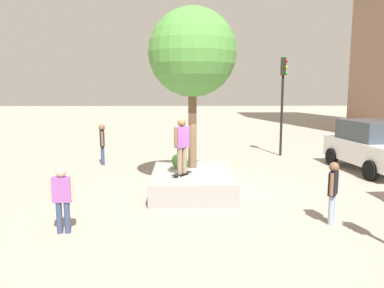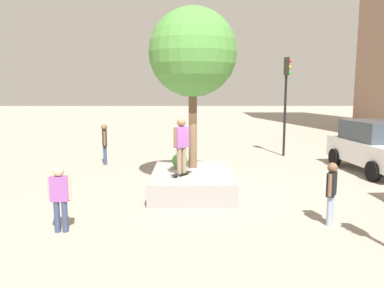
% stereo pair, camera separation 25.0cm
% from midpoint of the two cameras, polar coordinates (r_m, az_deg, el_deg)
% --- Properties ---
extents(ground_plane, '(120.00, 120.00, 0.00)m').
position_cam_midpoint_polar(ground_plane, '(12.47, 0.94, -7.10)').
color(ground_plane, '#9E9384').
extents(planter_ledge, '(3.74, 2.56, 0.65)m').
position_cam_midpoint_polar(planter_ledge, '(12.44, -0.58, -5.59)').
color(planter_ledge, gray).
rests_on(planter_ledge, ground).
extents(plaza_tree, '(2.91, 2.91, 5.29)m').
position_cam_midpoint_polar(plaza_tree, '(12.74, -0.52, 13.50)').
color(plaza_tree, brown).
rests_on(plaza_tree, planter_ledge).
extents(boxwood_shrub, '(0.53, 0.53, 0.53)m').
position_cam_midpoint_polar(boxwood_shrub, '(12.76, -2.43, -2.52)').
color(boxwood_shrub, '#4C8C3D').
rests_on(boxwood_shrub, planter_ledge).
extents(skateboard, '(0.76, 0.66, 0.07)m').
position_cam_midpoint_polar(skateboard, '(11.79, -2.13, -4.48)').
color(skateboard, black).
rests_on(skateboard, planter_ledge).
extents(skateboarder, '(0.45, 0.47, 1.71)m').
position_cam_midpoint_polar(skateboarder, '(11.60, -2.16, 0.35)').
color(skateboarder, '#847056').
rests_on(skateboarder, skateboard).
extents(sedan_parked, '(4.56, 2.46, 2.04)m').
position_cam_midpoint_polar(sedan_parked, '(16.77, 24.88, -0.27)').
color(sedan_parked, white).
rests_on(sedan_parked, ground).
extents(traffic_light_median, '(0.35, 0.37, 4.79)m').
position_cam_midpoint_polar(traffic_light_median, '(19.16, 13.10, 7.94)').
color(traffic_light_median, black).
rests_on(traffic_light_median, ground).
extents(pedestrian_crossing, '(0.24, 0.53, 1.57)m').
position_cam_midpoint_polar(pedestrian_crossing, '(9.29, -19.66, -7.22)').
color(pedestrian_crossing, navy).
rests_on(pedestrian_crossing, ground).
extents(passerby_with_bag, '(0.46, 0.37, 1.55)m').
position_cam_midpoint_polar(passerby_with_bag, '(9.93, 19.72, -6.29)').
color(passerby_with_bag, '#8C9EB7').
rests_on(passerby_with_bag, ground).
extents(bystander_watching, '(0.59, 0.30, 1.77)m').
position_cam_midpoint_polar(bystander_watching, '(17.01, -13.75, 0.35)').
color(bystander_watching, navy).
rests_on(bystander_watching, ground).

